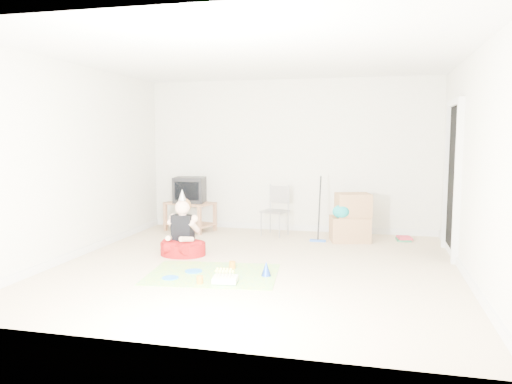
% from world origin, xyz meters
% --- Properties ---
extents(ground, '(5.00, 5.00, 0.00)m').
position_xyz_m(ground, '(0.00, 0.00, 0.00)').
color(ground, beige).
rests_on(ground, ground).
extents(doorway_recess, '(0.02, 0.90, 2.05)m').
position_xyz_m(doorway_recess, '(2.48, 1.20, 1.02)').
color(doorway_recess, black).
rests_on(doorway_recess, ground).
extents(tv_stand, '(0.91, 0.71, 0.50)m').
position_xyz_m(tv_stand, '(-1.67, 2.04, 0.29)').
color(tv_stand, '#956243').
rests_on(tv_stand, ground).
extents(crt_tv, '(0.56, 0.48, 0.44)m').
position_xyz_m(crt_tv, '(-1.67, 2.04, 0.72)').
color(crt_tv, black).
rests_on(crt_tv, tv_stand).
extents(folding_chair, '(0.46, 0.45, 0.83)m').
position_xyz_m(folding_chair, '(-0.16, 1.97, 0.41)').
color(folding_chair, '#949398').
rests_on(folding_chair, ground).
extents(cardboard_boxes, '(0.68, 0.60, 0.75)m').
position_xyz_m(cardboard_boxes, '(1.08, 1.82, 0.36)').
color(cardboard_boxes, '#A67A50').
rests_on(cardboard_boxes, ground).
extents(floor_mop, '(0.25, 0.34, 1.01)m').
position_xyz_m(floor_mop, '(0.59, 1.66, 0.26)').
color(floor_mop, blue).
rests_on(floor_mop, ground).
extents(book_pile, '(0.25, 0.30, 0.06)m').
position_xyz_m(book_pile, '(1.91, 2.05, 0.03)').
color(book_pile, '#2A7F50').
rests_on(book_pile, ground).
extents(seated_woman, '(0.68, 0.68, 0.92)m').
position_xyz_m(seated_woman, '(-1.13, 0.35, 0.20)').
color(seated_woman, maroon).
rests_on(seated_woman, ground).
extents(party_mat, '(1.64, 1.27, 0.01)m').
position_xyz_m(party_mat, '(-0.42, -0.49, 0.00)').
color(party_mat, '#E83192').
rests_on(party_mat, ground).
extents(birthday_cake, '(0.29, 0.25, 0.14)m').
position_xyz_m(birthday_cake, '(-0.17, -0.81, 0.04)').
color(birthday_cake, white).
rests_on(birthday_cake, party_mat).
extents(blue_plate_near, '(0.22, 0.22, 0.01)m').
position_xyz_m(blue_plate_near, '(-0.68, -0.45, 0.01)').
color(blue_plate_near, blue).
rests_on(blue_plate_near, party_mat).
extents(blue_plate_far, '(0.23, 0.23, 0.01)m').
position_xyz_m(blue_plate_far, '(-0.84, -0.77, 0.01)').
color(blue_plate_far, blue).
rests_on(blue_plate_far, party_mat).
extents(orange_cup_near, '(0.08, 0.08, 0.09)m').
position_xyz_m(orange_cup_near, '(-0.26, -0.20, 0.05)').
color(orange_cup_near, orange).
rests_on(orange_cup_near, party_mat).
extents(orange_cup_far, '(0.10, 0.10, 0.09)m').
position_xyz_m(orange_cup_far, '(-0.44, -0.90, 0.05)').
color(orange_cup_far, orange).
rests_on(orange_cup_far, party_mat).
extents(blue_party_hat, '(0.14, 0.14, 0.17)m').
position_xyz_m(blue_party_hat, '(0.22, -0.42, 0.09)').
color(blue_party_hat, '#193FB2').
rests_on(blue_party_hat, party_mat).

